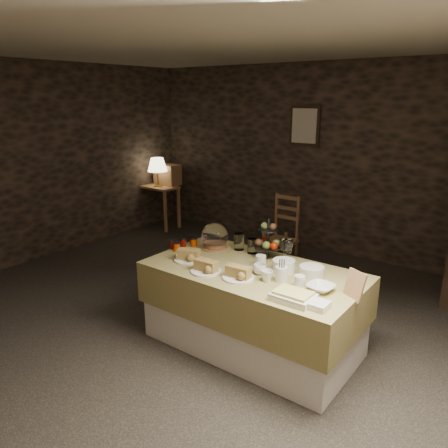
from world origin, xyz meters
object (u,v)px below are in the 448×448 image
Objects in this scene: table_lamp at (157,165)px; fruit_stand at (268,242)px; buffet_table at (253,302)px; wine_rack at (168,174)px; console_table at (159,193)px; chair at (283,229)px.

fruit_stand is (3.20, -1.76, -0.20)m from table_lamp.
wine_rack reaches higher than buffet_table.
table_lamp is at bearing 147.32° from buffet_table.
console_table is 2.37m from chair.
fruit_stand is at bearing -64.67° from chair.
chair is at bearing -3.30° from wine_rack.
chair is (-0.95, 2.19, -0.05)m from buffet_table.
wine_rack is 1.15× the size of fruit_stand.
fruit_stand is at bearing -31.93° from wine_rack.
wine_rack is at bearing 148.07° from fruit_stand.
table_lamp reaches higher than wine_rack.
chair is at bearing 1.13° from console_table.
wine_rack is at bearing 90.00° from table_lamp.
console_table is 0.49m from table_lamp.
wine_rack is 2.37m from chair.
chair reaches higher than buffet_table.
table_lamp is 0.30m from wine_rack.
buffet_table is 4.39× the size of wine_rack.
console_table is 1.50× the size of table_lamp.
wine_rack is 0.64× the size of chair.
fruit_stand reaches higher than chair.
table_lamp is at bearing -45.00° from console_table.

